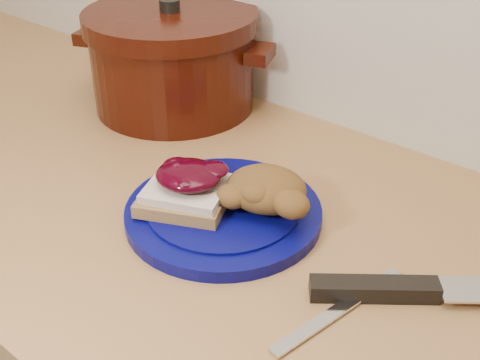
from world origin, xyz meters
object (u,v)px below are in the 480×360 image
Objects in this scene: butter_knife at (340,309)px; pepper_grinder at (165,57)px; chef_knife at (421,290)px; dutch_oven at (173,59)px; plate at (223,213)px.

butter_knife is 0.59m from pepper_grinder.
pepper_grinder reaches higher than chef_knife.
chef_knife reaches higher than butter_knife.
dutch_oven is (-0.48, 0.25, 0.08)m from butter_knife.
butter_knife is at bearing -27.63° from pepper_grinder.
plate is 0.20m from butter_knife.
plate is 0.81× the size of chef_knife.
plate is 0.35m from dutch_oven.
butter_knife is at bearing -164.68° from chef_knife.
pepper_grinder reaches higher than plate.
plate is 1.83× the size of pepper_grinder.
butter_knife is (-0.05, -0.07, -0.01)m from chef_knife.
pepper_grinder reaches higher than butter_knife.
pepper_grinder is at bearing 73.20° from butter_knife.
plate is at bearing -35.34° from dutch_oven.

